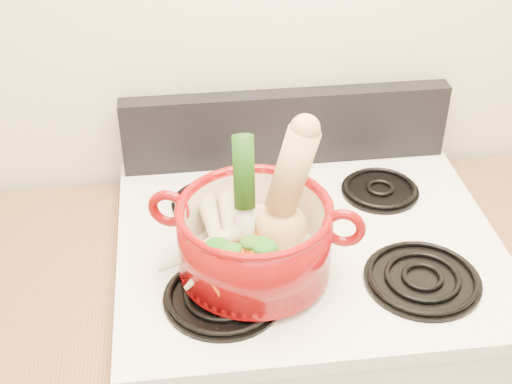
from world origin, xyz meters
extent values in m
cube|color=silver|center=(0.00, 1.75, 1.30)|extent=(3.50, 0.02, 2.60)
cube|color=white|center=(0.00, 1.40, 0.93)|extent=(0.78, 0.67, 0.03)
cube|color=black|center=(0.00, 1.70, 1.04)|extent=(0.76, 0.05, 0.18)
cylinder|color=black|center=(-0.19, 1.24, 0.96)|extent=(0.22, 0.22, 0.02)
cylinder|color=black|center=(0.19, 1.24, 0.96)|extent=(0.22, 0.22, 0.02)
cylinder|color=black|center=(-0.19, 1.54, 0.96)|extent=(0.17, 0.17, 0.02)
cylinder|color=black|center=(0.19, 1.54, 0.96)|extent=(0.17, 0.17, 0.02)
cylinder|color=maroon|center=(-0.12, 1.30, 1.04)|extent=(0.36, 0.36, 0.14)
torus|color=maroon|center=(-0.28, 1.35, 1.09)|extent=(0.08, 0.04, 0.08)
torus|color=maroon|center=(0.03, 1.25, 1.09)|extent=(0.08, 0.04, 0.08)
cylinder|color=beige|center=(-0.14, 1.31, 1.12)|extent=(0.04, 0.09, 0.26)
ellipsoid|color=#CBBA7D|center=(-0.11, 1.40, 1.02)|extent=(0.08, 0.06, 0.04)
cone|color=beige|center=(-0.18, 1.34, 1.02)|extent=(0.13, 0.24, 0.07)
cone|color=beige|center=(-0.18, 1.29, 1.03)|extent=(0.19, 0.20, 0.07)
cone|color=beige|center=(-0.19, 1.35, 1.03)|extent=(0.10, 0.18, 0.05)
cone|color=beige|center=(-0.22, 1.29, 1.04)|extent=(0.19, 0.11, 0.06)
cone|color=beige|center=(-0.17, 1.35, 1.04)|extent=(0.05, 0.23, 0.06)
cone|color=beige|center=(-0.20, 1.31, 1.05)|extent=(0.07, 0.23, 0.06)
cone|color=#C04B09|center=(-0.16, 1.28, 1.02)|extent=(0.07, 0.17, 0.05)
cone|color=#C8480A|center=(-0.16, 1.25, 1.02)|extent=(0.13, 0.14, 0.05)
cone|color=#CC430A|center=(-0.12, 1.28, 1.03)|extent=(0.04, 0.18, 0.05)
cone|color=#D2430A|center=(-0.16, 1.25, 1.03)|extent=(0.07, 0.13, 0.04)
cone|color=#C9420A|center=(-0.13, 1.27, 1.04)|extent=(0.04, 0.14, 0.04)
camera|label=1|loc=(-0.25, 0.27, 1.87)|focal=50.00mm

